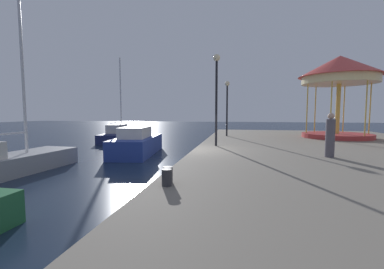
{
  "coord_description": "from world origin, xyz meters",
  "views": [
    {
      "loc": [
        2.12,
        -11.95,
        2.53
      ],
      "look_at": [
        -0.87,
        4.27,
        1.13
      ],
      "focal_mm": 24.12,
      "sensor_mm": 36.0,
      "label": 1
    }
  ],
  "objects_px": {
    "lamp_post_near_edge": "(216,84)",
    "lamp_post_mid_promenade": "(227,98)",
    "carousel": "(339,77)",
    "bollard_south": "(168,175)",
    "bollard_north": "(167,177)",
    "person_by_the_water": "(330,137)",
    "sailboat_navy": "(118,134)",
    "motorboat_blue": "(137,143)"
  },
  "relations": [
    {
      "from": "sailboat_navy",
      "to": "person_by_the_water",
      "type": "distance_m",
      "value": 17.96
    },
    {
      "from": "person_by_the_water",
      "to": "sailboat_navy",
      "type": "bearing_deg",
      "value": 142.81
    },
    {
      "from": "bollard_south",
      "to": "bollard_north",
      "type": "bearing_deg",
      "value": -79.61
    },
    {
      "from": "sailboat_navy",
      "to": "carousel",
      "type": "distance_m",
      "value": 18.13
    },
    {
      "from": "carousel",
      "to": "lamp_post_mid_promenade",
      "type": "relative_size",
      "value": 1.38
    },
    {
      "from": "bollard_south",
      "to": "person_by_the_water",
      "type": "distance_m",
      "value": 7.06
    },
    {
      "from": "carousel",
      "to": "lamp_post_mid_promenade",
      "type": "bearing_deg",
      "value": 179.92
    },
    {
      "from": "motorboat_blue",
      "to": "bollard_north",
      "type": "relative_size",
      "value": 14.08
    },
    {
      "from": "bollard_south",
      "to": "person_by_the_water",
      "type": "relative_size",
      "value": 0.23
    },
    {
      "from": "sailboat_navy",
      "to": "lamp_post_near_edge",
      "type": "distance_m",
      "value": 13.08
    },
    {
      "from": "sailboat_navy",
      "to": "person_by_the_water",
      "type": "bearing_deg",
      "value": -37.19
    },
    {
      "from": "carousel",
      "to": "lamp_post_near_edge",
      "type": "xyz_separation_m",
      "value": [
        -7.82,
        -5.84,
        -0.98
      ]
    },
    {
      "from": "carousel",
      "to": "person_by_the_water",
      "type": "relative_size",
      "value": 3.23
    },
    {
      "from": "motorboat_blue",
      "to": "carousel",
      "type": "height_order",
      "value": "carousel"
    },
    {
      "from": "sailboat_navy",
      "to": "bollard_north",
      "type": "distance_m",
      "value": 18.28
    },
    {
      "from": "lamp_post_mid_promenade",
      "to": "person_by_the_water",
      "type": "distance_m",
      "value": 9.76
    },
    {
      "from": "lamp_post_near_edge",
      "to": "lamp_post_mid_promenade",
      "type": "distance_m",
      "value": 5.87
    },
    {
      "from": "carousel",
      "to": "person_by_the_water",
      "type": "xyz_separation_m",
      "value": [
        -3.15,
        -8.48,
        -3.35
      ]
    },
    {
      "from": "lamp_post_near_edge",
      "to": "carousel",
      "type": "bearing_deg",
      "value": 36.75
    },
    {
      "from": "motorboat_blue",
      "to": "bollard_south",
      "type": "distance_m",
      "value": 9.72
    },
    {
      "from": "sailboat_navy",
      "to": "carousel",
      "type": "xyz_separation_m",
      "value": [
        17.43,
        -2.36,
        4.37
      ]
    },
    {
      "from": "lamp_post_near_edge",
      "to": "bollard_north",
      "type": "distance_m",
      "value": 8.2
    },
    {
      "from": "lamp_post_mid_promenade",
      "to": "bollard_south",
      "type": "relative_size",
      "value": 10.1
    },
    {
      "from": "sailboat_navy",
      "to": "motorboat_blue",
      "type": "distance_m",
      "value": 8.35
    },
    {
      "from": "bollard_south",
      "to": "carousel",
      "type": "bearing_deg",
      "value": 57.7
    },
    {
      "from": "sailboat_navy",
      "to": "lamp_post_near_edge",
      "type": "xyz_separation_m",
      "value": [
        9.61,
        -8.2,
        3.39
      ]
    },
    {
      "from": "bollard_north",
      "to": "person_by_the_water",
      "type": "relative_size",
      "value": 0.23
    },
    {
      "from": "sailboat_navy",
      "to": "lamp_post_mid_promenade",
      "type": "bearing_deg",
      "value": -13.37
    },
    {
      "from": "person_by_the_water",
      "to": "carousel",
      "type": "bearing_deg",
      "value": 69.63
    },
    {
      "from": "carousel",
      "to": "lamp_post_mid_promenade",
      "type": "xyz_separation_m",
      "value": [
        -7.55,
        0.01,
        -1.37
      ]
    },
    {
      "from": "sailboat_navy",
      "to": "bollard_south",
      "type": "relative_size",
      "value": 19.09
    },
    {
      "from": "carousel",
      "to": "bollard_south",
      "type": "xyz_separation_m",
      "value": [
        -8.35,
        -13.21,
        -3.96
      ]
    },
    {
      "from": "carousel",
      "to": "lamp_post_mid_promenade",
      "type": "distance_m",
      "value": 7.67
    },
    {
      "from": "lamp_post_near_edge",
      "to": "lamp_post_mid_promenade",
      "type": "relative_size",
      "value": 1.16
    },
    {
      "from": "sailboat_navy",
      "to": "motorboat_blue",
      "type": "xyz_separation_m",
      "value": [
        4.69,
        -6.91,
        0.07
      ]
    },
    {
      "from": "bollard_north",
      "to": "carousel",
      "type": "bearing_deg",
      "value": 58.35
    },
    {
      "from": "lamp_post_near_edge",
      "to": "motorboat_blue",
      "type": "bearing_deg",
      "value": 165.29
    },
    {
      "from": "bollard_north",
      "to": "person_by_the_water",
      "type": "xyz_separation_m",
      "value": [
        5.15,
        4.99,
        0.6
      ]
    },
    {
      "from": "bollard_north",
      "to": "lamp_post_mid_promenade",
      "type": "bearing_deg",
      "value": 86.81
    },
    {
      "from": "lamp_post_near_edge",
      "to": "person_by_the_water",
      "type": "height_order",
      "value": "lamp_post_near_edge"
    },
    {
      "from": "motorboat_blue",
      "to": "lamp_post_mid_promenade",
      "type": "height_order",
      "value": "lamp_post_mid_promenade"
    },
    {
      "from": "lamp_post_mid_promenade",
      "to": "person_by_the_water",
      "type": "bearing_deg",
      "value": -62.58
    }
  ]
}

